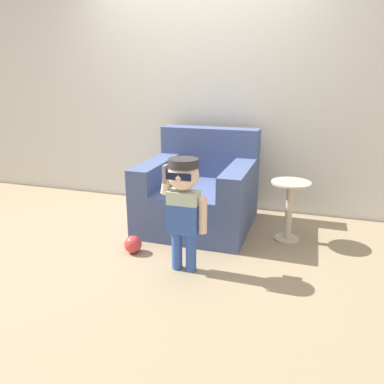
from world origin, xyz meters
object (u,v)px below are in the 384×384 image
(side_table, at_px, (289,206))
(toy_ball, at_px, (133,244))
(person_child, at_px, (184,198))
(armchair, at_px, (200,192))

(side_table, bearing_deg, toy_ball, -151.37)
(side_table, height_order, toy_ball, side_table)
(person_child, height_order, toy_ball, person_child)
(armchair, bearing_deg, toy_ball, -113.27)
(armchair, relative_size, person_child, 1.20)
(toy_ball, bearing_deg, person_child, -15.65)
(armchair, distance_m, toy_ball, 0.91)
(side_table, bearing_deg, person_child, -131.45)
(side_table, distance_m, toy_ball, 1.40)
(armchair, relative_size, toy_ball, 7.04)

